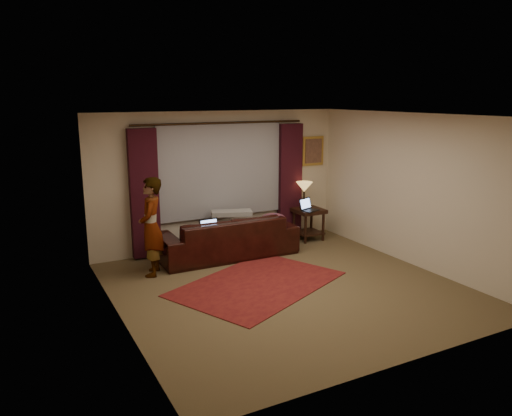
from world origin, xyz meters
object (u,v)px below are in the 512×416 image
at_px(sofa, 227,229).
at_px(laptop_sofa, 212,228).
at_px(end_table, 308,224).
at_px(person, 151,227).
at_px(tiffany_lamp, 304,195).
at_px(laptop_table, 310,205).

relative_size(sofa, laptop_sofa, 6.69).
xyz_separation_m(end_table, person, (-3.39, -0.52, 0.49)).
bearing_deg(end_table, tiffany_lamp, 103.53).
distance_m(sofa, end_table, 1.93).
distance_m(sofa, laptop_table, 1.85).
bearing_deg(tiffany_lamp, sofa, -169.68).
bearing_deg(laptop_sofa, tiffany_lamp, 10.71).
relative_size(end_table, tiffany_lamp, 1.20).
bearing_deg(laptop_table, sofa, 161.55).
distance_m(laptop_sofa, tiffany_lamp, 2.34).
xyz_separation_m(sofa, end_table, (1.91, 0.21, -0.19)).
relative_size(sofa, person, 1.56).
bearing_deg(end_table, sofa, -173.84).
bearing_deg(sofa, person, 12.60).
height_order(tiffany_lamp, person, person).
bearing_deg(end_table, laptop_sofa, -169.40).
bearing_deg(end_table, person, -171.25).
bearing_deg(tiffany_lamp, laptop_table, -98.01).
xyz_separation_m(tiffany_lamp, person, (-3.35, -0.66, -0.10)).
relative_size(laptop_sofa, tiffany_lamp, 0.71).
bearing_deg(sofa, laptop_table, -177.85).
bearing_deg(laptop_sofa, end_table, 7.28).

